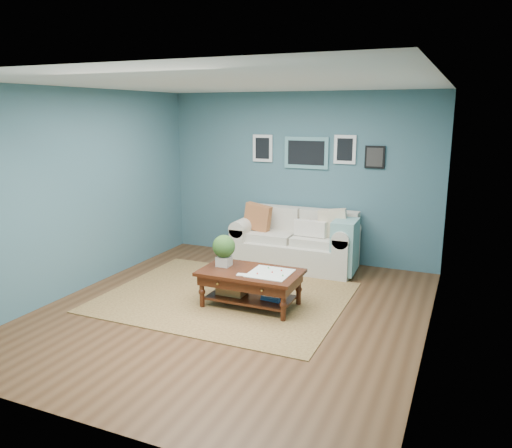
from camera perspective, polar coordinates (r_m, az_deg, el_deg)
The scene contains 4 objects.
room_shell at distance 5.88m, azimuth -2.54°, elevation 2.62°, with size 5.00×5.02×2.70m.
area_rug at distance 6.65m, azimuth -3.55°, elevation -8.32°, with size 3.07×2.45×0.01m, color brown.
loveseat at distance 7.81m, azimuth 5.13°, elevation -2.07°, with size 1.93×0.87×0.99m.
coffee_table at distance 6.26m, azimuth -1.15°, elevation -5.97°, with size 1.24×0.73×0.87m.
Camera 1 is at (2.54, -5.15, 2.40)m, focal length 35.00 mm.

